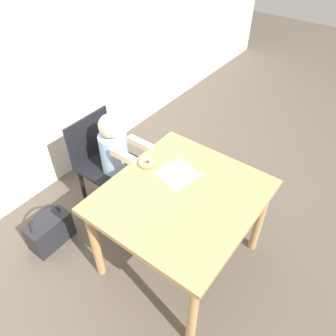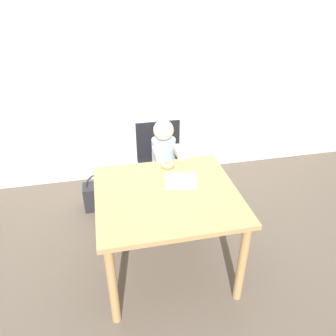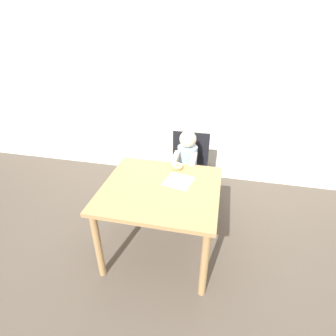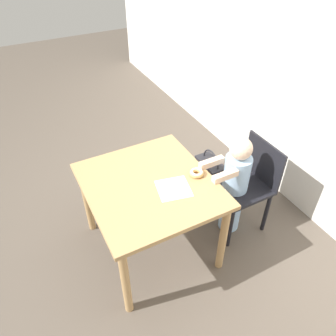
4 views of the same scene
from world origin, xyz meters
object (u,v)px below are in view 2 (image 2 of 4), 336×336
at_px(chair, 161,165).
at_px(donut, 168,164).
at_px(handbag, 101,195).
at_px(child_figure, 164,167).

distance_m(chair, donut, 0.56).
relative_size(chair, donut, 7.64).
xyz_separation_m(donut, handbag, (-0.56, 0.55, -0.60)).
height_order(chair, child_figure, child_figure).
bearing_deg(child_figure, donut, -96.63).
xyz_separation_m(chair, donut, (-0.04, -0.48, 0.29)).
bearing_deg(child_figure, handbag, 162.21).
bearing_deg(donut, child_figure, 83.37).
height_order(chair, donut, chair).
xyz_separation_m(chair, child_figure, (-0.00, -0.12, 0.05)).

